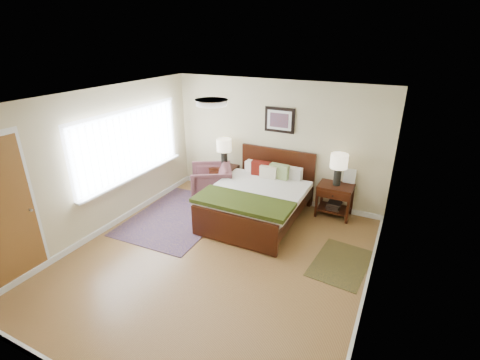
{
  "coord_description": "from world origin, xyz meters",
  "views": [
    {
      "loc": [
        2.38,
        -3.95,
        3.3
      ],
      "look_at": [
        0.02,
        0.82,
        1.05
      ],
      "focal_mm": 26.0,
      "sensor_mm": 36.0,
      "label": 1
    }
  ],
  "objects_px": {
    "nightstand_left": "(224,172)",
    "armchair": "(211,183)",
    "bed": "(258,194)",
    "rug_persian": "(178,216)",
    "lamp_left": "(224,148)",
    "lamp_right": "(339,164)",
    "nightstand_right": "(335,197)"
  },
  "relations": [
    {
      "from": "nightstand_left",
      "to": "armchair",
      "type": "distance_m",
      "value": 0.47
    },
    {
      "from": "bed",
      "to": "armchair",
      "type": "relative_size",
      "value": 2.45
    },
    {
      "from": "bed",
      "to": "rug_persian",
      "type": "distance_m",
      "value": 1.63
    },
    {
      "from": "rug_persian",
      "to": "armchair",
      "type": "bearing_deg",
      "value": 75.97
    },
    {
      "from": "nightstand_left",
      "to": "lamp_left",
      "type": "relative_size",
      "value": 1.01
    },
    {
      "from": "rug_persian",
      "to": "lamp_right",
      "type": "bearing_deg",
      "value": 25.64
    },
    {
      "from": "bed",
      "to": "nightstand_left",
      "type": "height_order",
      "value": "bed"
    },
    {
      "from": "nightstand_right",
      "to": "rug_persian",
      "type": "distance_m",
      "value": 3.06
    },
    {
      "from": "nightstand_right",
      "to": "lamp_right",
      "type": "xyz_separation_m",
      "value": [
        0.0,
        0.01,
        0.68
      ]
    },
    {
      "from": "lamp_left",
      "to": "bed",
      "type": "bearing_deg",
      "value": -34.34
    },
    {
      "from": "armchair",
      "to": "lamp_left",
      "type": "bearing_deg",
      "value": 141.15
    },
    {
      "from": "armchair",
      "to": "nightstand_left",
      "type": "bearing_deg",
      "value": 140.8
    },
    {
      "from": "nightstand_left",
      "to": "armchair",
      "type": "relative_size",
      "value": 0.73
    },
    {
      "from": "nightstand_left",
      "to": "rug_persian",
      "type": "relative_size",
      "value": 0.27
    },
    {
      "from": "lamp_left",
      "to": "armchair",
      "type": "height_order",
      "value": "lamp_left"
    },
    {
      "from": "bed",
      "to": "armchair",
      "type": "distance_m",
      "value": 1.26
    },
    {
      "from": "lamp_left",
      "to": "lamp_right",
      "type": "height_order",
      "value": "lamp_right"
    },
    {
      "from": "bed",
      "to": "lamp_left",
      "type": "height_order",
      "value": "lamp_left"
    },
    {
      "from": "lamp_left",
      "to": "nightstand_right",
      "type": "bearing_deg",
      "value": -0.33
    },
    {
      "from": "lamp_left",
      "to": "rug_persian",
      "type": "height_order",
      "value": "lamp_left"
    },
    {
      "from": "bed",
      "to": "nightstand_left",
      "type": "bearing_deg",
      "value": 146.39
    },
    {
      "from": "bed",
      "to": "lamp_left",
      "type": "bearing_deg",
      "value": 145.66
    },
    {
      "from": "bed",
      "to": "armchair",
      "type": "xyz_separation_m",
      "value": [
        -1.22,
        0.32,
        -0.13
      ]
    },
    {
      "from": "lamp_right",
      "to": "armchair",
      "type": "bearing_deg",
      "value": -169.24
    },
    {
      "from": "bed",
      "to": "lamp_right",
      "type": "distance_m",
      "value": 1.59
    },
    {
      "from": "bed",
      "to": "rug_persian",
      "type": "xyz_separation_m",
      "value": [
        -1.42,
        -0.63,
        -0.51
      ]
    },
    {
      "from": "armchair",
      "to": "rug_persian",
      "type": "bearing_deg",
      "value": -43.07
    },
    {
      "from": "nightstand_left",
      "to": "rug_persian",
      "type": "xyz_separation_m",
      "value": [
        -0.26,
        -1.39,
        -0.49
      ]
    },
    {
      "from": "bed",
      "to": "lamp_left",
      "type": "distance_m",
      "value": 1.49
    },
    {
      "from": "bed",
      "to": "lamp_right",
      "type": "height_order",
      "value": "lamp_right"
    },
    {
      "from": "nightstand_right",
      "to": "lamp_left",
      "type": "xyz_separation_m",
      "value": [
        -2.42,
        0.01,
        0.65
      ]
    },
    {
      "from": "nightstand_right",
      "to": "rug_persian",
      "type": "bearing_deg",
      "value": -152.45
    }
  ]
}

